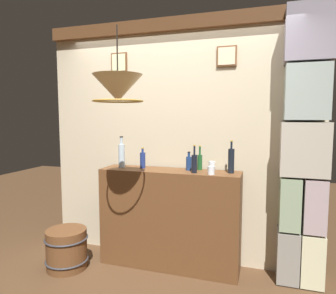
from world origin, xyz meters
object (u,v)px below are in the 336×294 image
liquor_bottle_whiskey (194,163)px  liquor_bottle_amaro (200,161)px  pendant_lamp (118,89)px  glass_tumbler_highball (212,166)px  liquor_bottle_rum (143,160)px  wooden_barrel (67,249)px  glass_tumbler_rocks (211,170)px  liquor_bottle_gin (189,163)px  liquor_bottle_port (122,155)px  liquor_bottle_rye (231,160)px

liquor_bottle_whiskey → liquor_bottle_amaro: 0.19m
liquor_bottle_whiskey → pendant_lamp: bearing=-126.5°
glass_tumbler_highball → liquor_bottle_rum: bearing=-175.3°
liquor_bottle_amaro → pendant_lamp: pendant_lamp is taller
wooden_barrel → glass_tumbler_highball: bearing=18.3°
liquor_bottle_amaro → glass_tumbler_highball: liquor_bottle_amaro is taller
liquor_bottle_whiskey → glass_tumbler_rocks: bearing=-9.3°
liquor_bottle_rum → liquor_bottle_gin: bearing=2.1°
liquor_bottle_rum → liquor_bottle_whiskey: size_ratio=0.80×
liquor_bottle_whiskey → liquor_bottle_rum: bearing=169.5°
liquor_bottle_port → wooden_barrel: 1.15m
glass_tumbler_rocks → glass_tumbler_highball: glass_tumbler_highball is taller
glass_tumbler_highball → wooden_barrel: (-1.46, -0.48, -0.89)m
liquor_bottle_amaro → pendant_lamp: (-0.51, -0.86, 0.70)m
liquor_bottle_rum → liquor_bottle_gin: liquor_bottle_rum is taller
liquor_bottle_rye → liquor_bottle_whiskey: bearing=-163.3°
liquor_bottle_rum → liquor_bottle_port: (-0.24, -0.04, 0.05)m
liquor_bottle_whiskey → liquor_bottle_amaro: liquor_bottle_whiskey is taller
glass_tumbler_rocks → glass_tumbler_highball: 0.20m
liquor_bottle_whiskey → liquor_bottle_amaro: size_ratio=1.09×
liquor_bottle_port → wooden_barrel: liquor_bottle_port is taller
liquor_bottle_gin → wooden_barrel: (-1.22, -0.44, -0.92)m
liquor_bottle_port → liquor_bottle_rye: bearing=1.4°
liquor_bottle_gin → liquor_bottle_whiskey: bearing=-55.9°
liquor_bottle_whiskey → pendant_lamp: pendant_lamp is taller
liquor_bottle_port → liquor_bottle_amaro: (0.86, 0.11, -0.05)m
liquor_bottle_whiskey → glass_tumbler_highball: liquor_bottle_whiskey is taller
liquor_bottle_rum → liquor_bottle_gin: size_ratio=1.16×
liquor_bottle_gin → liquor_bottle_amaro: bearing=29.5°
glass_tumbler_highball → wooden_barrel: bearing=-161.7°
liquor_bottle_rum → wooden_barrel: (-0.71, -0.42, -0.93)m
liquor_bottle_whiskey → pendant_lamp: 1.08m
liquor_bottle_rum → glass_tumbler_rocks: liquor_bottle_rum is taller
liquor_bottle_whiskey → glass_tumbler_rocks: liquor_bottle_whiskey is taller
liquor_bottle_rum → liquor_bottle_amaro: liquor_bottle_amaro is taller
liquor_bottle_rum → pendant_lamp: pendant_lamp is taller
liquor_bottle_gin → liquor_bottle_port: bearing=-175.9°
liquor_bottle_amaro → glass_tumbler_rocks: liquor_bottle_amaro is taller
liquor_bottle_rum → pendant_lamp: (0.11, -0.78, 0.70)m
liquor_bottle_gin → pendant_lamp: 1.14m
liquor_bottle_rye → glass_tumbler_highball: bearing=161.6°
liquor_bottle_gin → glass_tumbler_highball: 0.24m
liquor_bottle_whiskey → liquor_bottle_gin: bearing=124.1°
liquor_bottle_amaro → wooden_barrel: liquor_bottle_amaro is taller
liquor_bottle_rye → glass_tumbler_highball: (-0.20, 0.07, -0.08)m
liquor_bottle_rum → glass_tumbler_rocks: size_ratio=2.84×
liquor_bottle_rum → wooden_barrel: liquor_bottle_rum is taller
liquor_bottle_gin → liquor_bottle_port: liquor_bottle_port is taller
liquor_bottle_whiskey → pendant_lamp: (-0.49, -0.67, 0.69)m
liquor_bottle_gin → liquor_bottle_amaro: size_ratio=0.75×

